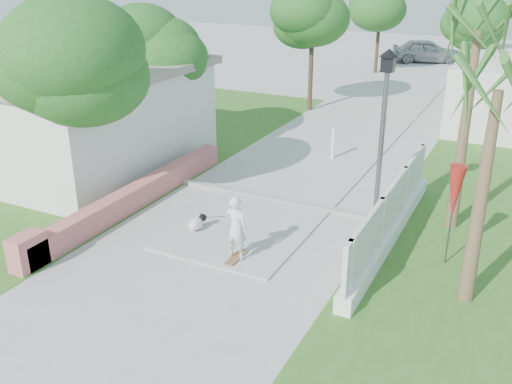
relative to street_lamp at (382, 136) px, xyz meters
The scene contains 20 objects.
ground 6.67m from the street_lamp, 117.80° to the right, with size 90.00×90.00×0.00m, color #B7B7B2.
path_strip 14.98m from the street_lamp, 101.31° to the left, with size 3.20×36.00×0.06m, color #B7B7B2.
curb 3.78m from the street_lamp, behind, with size 6.50×0.25×0.10m, color #999993.
grass_left 10.49m from the street_lamp, 165.83° to the left, with size 8.00×20.00×0.01m, color #355F1E.
pink_wall 6.83m from the street_lamp, 162.57° to the right, with size 0.45×8.20×0.80m.
house_left 10.94m from the street_lamp, behind, with size 8.40×7.40×3.23m.
lattice_fence 2.01m from the street_lamp, 44.82° to the right, with size 0.35×7.00×1.50m.
street_lamp is the anchor object (origin of this frame).
bollard 5.56m from the street_lamp, 120.96° to the left, with size 0.14×0.14×1.09m.
patio_umbrella 2.27m from the street_lamp, 27.76° to the right, with size 0.36×0.36×2.30m.
tree_left_near 7.92m from the street_lamp, 161.15° to the right, with size 3.60×3.60×5.28m.
tree_left_mid 8.96m from the street_lamp, 160.42° to the left, with size 3.20×3.20×4.85m.
tree_path_left 12.10m from the street_lamp, 119.30° to the left, with size 3.40×3.40×5.23m.
tree_path_right 14.52m from the street_lamp, 88.74° to the left, with size 3.00×3.00×4.79m.
tree_path_far 21.30m from the street_lamp, 105.50° to the left, with size 3.20×3.20×5.17m.
palm_far 2.85m from the street_lamp, 30.47° to the left, with size 1.80×1.80×5.30m.
palm_near 3.72m from the street_lamp, 42.61° to the right, with size 1.80×1.80×4.70m.
skateboarder 4.30m from the street_lamp, 139.58° to the right, with size 1.84×1.42×1.57m.
dog 4.93m from the street_lamp, 151.16° to the right, with size 0.41×0.63×0.44m.
parked_car 25.56m from the street_lamp, 98.38° to the left, with size 1.76×4.37×1.49m, color #B5B9BD.
Camera 1 is at (6.01, -7.34, 6.32)m, focal length 40.00 mm.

